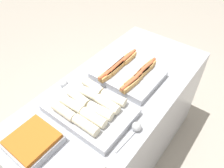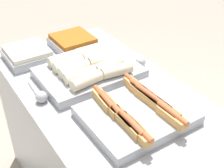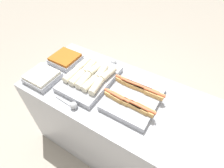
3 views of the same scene
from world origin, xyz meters
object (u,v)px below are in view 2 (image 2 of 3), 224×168
object	(u,v)px
tray_side_front	(28,54)
tray_side_back	(73,42)
tray_wraps	(89,70)
tray_hotdogs	(137,113)
serving_spoon_far	(140,62)
serving_spoon_near	(41,96)

from	to	relation	value
tray_side_front	tray_side_back	distance (m)	0.29
tray_wraps	tray_side_back	bearing A→B (deg)	165.94
tray_hotdogs	tray_side_back	size ratio (longest dim) A/B	1.77
tray_side_back	tray_side_front	bearing A→B (deg)	-90.00
tray_side_back	serving_spoon_far	bearing A→B (deg)	26.61
tray_hotdogs	serving_spoon_far	bearing A→B (deg)	141.24
tray_side_front	serving_spoon_far	distance (m)	0.64
tray_hotdogs	tray_side_back	xyz separation A→B (m)	(-0.77, 0.09, -0.00)
tray_wraps	tray_side_front	distance (m)	0.41
tray_side_front	serving_spoon_far	world-z (taller)	tray_side_front
serving_spoon_far	tray_side_back	bearing A→B (deg)	-153.39
tray_hotdogs	tray_wraps	world-z (taller)	tray_wraps
tray_side_front	serving_spoon_far	xyz separation A→B (m)	(0.41, 0.50, -0.01)
serving_spoon_near	serving_spoon_far	size ratio (longest dim) A/B	1.07
tray_side_back	serving_spoon_near	xyz separation A→B (m)	(0.41, -0.38, -0.01)
tray_wraps	serving_spoon_near	distance (m)	0.30
tray_wraps	serving_spoon_far	distance (m)	0.30
tray_wraps	serving_spoon_near	xyz separation A→B (m)	(0.06, -0.29, -0.02)
serving_spoon_near	serving_spoon_far	xyz separation A→B (m)	(-0.01, 0.59, 0.00)
tray_side_front	tray_side_back	world-z (taller)	same
tray_hotdogs	serving_spoon_near	bearing A→B (deg)	-140.35
tray_wraps	serving_spoon_near	bearing A→B (deg)	-78.81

